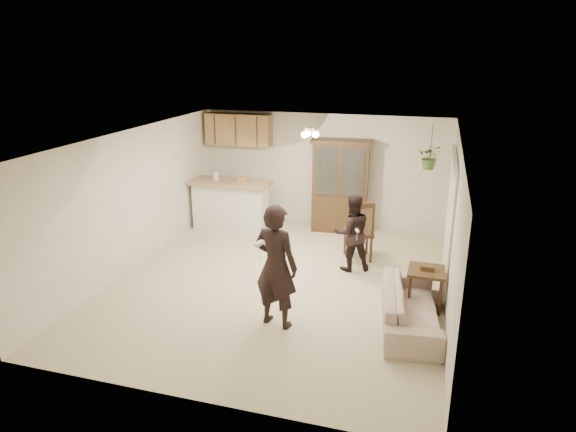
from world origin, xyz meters
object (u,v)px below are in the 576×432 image
(chair_bar, at_px, (216,212))
(chair_hutch_left, at_px, (332,218))
(china_hutch, at_px, (340,187))
(chair_hutch_right, at_px, (358,242))
(adult, at_px, (276,267))
(child, at_px, (352,234))
(sofa, at_px, (411,302))
(side_table, at_px, (426,288))

(chair_bar, distance_m, chair_hutch_left, 2.66)
(china_hutch, xyz_separation_m, chair_hutch_right, (0.64, -1.48, -0.66))
(adult, height_order, chair_hutch_right, adult)
(child, height_order, chair_hutch_right, child)
(sofa, relative_size, china_hutch, 0.93)
(china_hutch, bearing_deg, chair_hutch_right, -71.51)
(sofa, bearing_deg, chair_hutch_right, 19.36)
(adult, relative_size, chair_bar, 1.89)
(adult, distance_m, child, 2.36)
(chair_hutch_left, height_order, chair_hutch_right, chair_hutch_right)
(china_hutch, height_order, chair_hutch_left, china_hutch)
(side_table, height_order, chair_hutch_right, chair_hutch_right)
(chair_bar, relative_size, chair_hutch_left, 1.01)
(china_hutch, relative_size, side_table, 2.91)
(sofa, height_order, china_hutch, china_hutch)
(child, distance_m, chair_hutch_right, 0.65)
(chair_bar, relative_size, chair_hutch_right, 0.81)
(chair_hutch_left, bearing_deg, side_table, -37.35)
(chair_hutch_left, bearing_deg, china_hutch, 9.74)
(china_hutch, bearing_deg, child, -78.37)
(china_hutch, distance_m, chair_hutch_right, 1.74)
(china_hutch, bearing_deg, sofa, -69.82)
(sofa, bearing_deg, china_hutch, 18.28)
(chair_hutch_left, bearing_deg, child, -50.71)
(side_table, bearing_deg, child, 141.16)
(side_table, distance_m, chair_hutch_left, 3.79)
(chair_hutch_left, relative_size, chair_hutch_right, 0.80)
(child, height_order, china_hutch, china_hutch)
(china_hutch, height_order, side_table, china_hutch)
(chair_bar, xyz_separation_m, chair_hutch_right, (3.45, -1.17, 0.06))
(adult, xyz_separation_m, child, (0.71, 2.24, -0.22))
(adult, distance_m, china_hutch, 4.27)
(chair_bar, bearing_deg, china_hutch, -4.14)
(sofa, xyz_separation_m, china_hutch, (-1.76, 3.74, 0.63))
(chair_bar, distance_m, chair_hutch_right, 3.64)
(side_table, bearing_deg, chair_bar, 149.49)
(adult, relative_size, chair_hutch_left, 1.92)
(sofa, relative_size, side_table, 2.71)
(child, xyz_separation_m, china_hutch, (-0.61, 2.02, 0.32))
(side_table, xyz_separation_m, chair_hutch_right, (-1.31, 1.63, 0.01))
(child, xyz_separation_m, side_table, (1.35, -1.09, -0.35))
(chair_hutch_left, bearing_deg, adult, -70.60)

